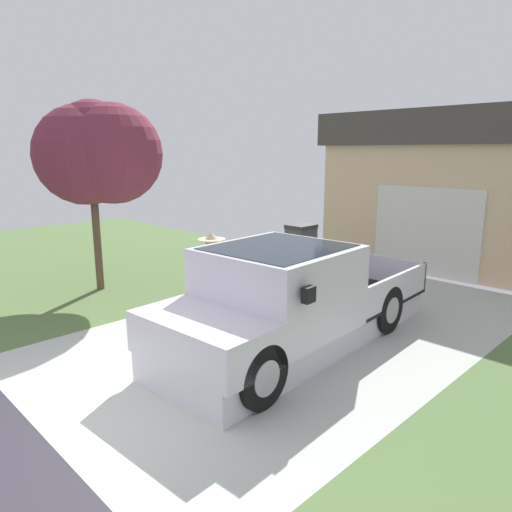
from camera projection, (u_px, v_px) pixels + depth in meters
pickup_truck at (285, 304)px, 7.06m from camera, size 2.23×5.27×1.64m
person_with_hat at (212, 272)px, 7.99m from camera, size 0.47×0.47×1.65m
handbag at (200, 325)px, 7.89m from camera, size 0.29×0.19×0.39m
front_yard_tree at (98, 152)px, 9.66m from camera, size 2.41×2.50×4.00m
wheeled_trash_bin at (301, 242)px, 12.61m from camera, size 0.60×0.72×1.06m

